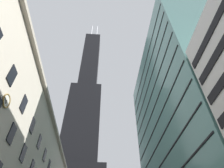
{
  "coord_description": "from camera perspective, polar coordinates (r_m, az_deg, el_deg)",
  "views": [
    {
      "loc": [
        -1.14,
        -12.08,
        1.37
      ],
      "look_at": [
        1.73,
        27.33,
        39.82
      ],
      "focal_mm": 30.87,
      "sensor_mm": 36.0,
      "label": 1
    }
  ],
  "objects": [
    {
      "name": "glass_office_midrise",
      "position": [
        47.1,
        21.85,
        -11.13
      ],
      "size": [
        15.53,
        37.8,
        49.54
      ],
      "color": "slate",
      "rests_on": "ground"
    },
    {
      "name": "dark_skyscraper",
      "position": [
        113.16,
        -9.34,
        -17.04
      ],
      "size": [
        28.4,
        28.4,
        180.49
      ],
      "color": "black",
      "rests_on": "ground"
    }
  ]
}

